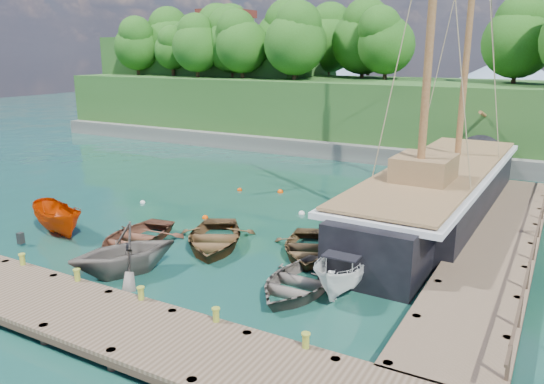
{
  "coord_description": "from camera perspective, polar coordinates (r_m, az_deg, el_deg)",
  "views": [
    {
      "loc": [
        13.54,
        -16.89,
        8.51
      ],
      "look_at": [
        1.61,
        4.41,
        2.0
      ],
      "focal_mm": 35.0,
      "sensor_mm": 36.0,
      "label": 1
    }
  ],
  "objects": [
    {
      "name": "cabin_boat_white",
      "position": [
        20.12,
        7.78,
        -10.24
      ],
      "size": [
        1.99,
        4.47,
        1.68
      ],
      "primitive_type": "imported",
      "rotation": [
        0.0,
        0.0,
        0.08
      ],
      "color": "white",
      "rests_on": "ground"
    },
    {
      "name": "headland",
      "position": [
        55.1,
        0.57,
        11.83
      ],
      "size": [
        51.0,
        19.31,
        12.9
      ],
      "color": "#474744",
      "rests_on": "ground"
    },
    {
      "name": "dock_near",
      "position": [
        17.51,
        -17.03,
        -13.26
      ],
      "size": [
        20.0,
        3.2,
        1.1
      ],
      "color": "brown",
      "rests_on": "ground"
    },
    {
      "name": "rowboat_4",
      "position": [
        23.05,
        3.85,
        -6.77
      ],
      "size": [
        4.68,
        5.38,
        0.93
      ],
      "primitive_type": "imported",
      "rotation": [
        0.0,
        0.0,
        0.39
      ],
      "color": "#4E3A22",
      "rests_on": "ground"
    },
    {
      "name": "mooring_buoy_1",
      "position": [
        28.09,
        -7.2,
        -2.83
      ],
      "size": [
        0.32,
        0.32,
        0.32
      ],
      "primitive_type": "sphere",
      "color": "#FA4700",
      "rests_on": "ground"
    },
    {
      "name": "bollard_4",
      "position": [
        15.56,
        3.6,
        -18.25
      ],
      "size": [
        0.26,
        0.26,
        0.45
      ],
      "primitive_type": "cylinder",
      "color": "olive",
      "rests_on": "ground"
    },
    {
      "name": "bollard_1",
      "position": [
        20.57,
        -20.02,
        -10.48
      ],
      "size": [
        0.26,
        0.26,
        0.45
      ],
      "primitive_type": "cylinder",
      "color": "olive",
      "rests_on": "ground"
    },
    {
      "name": "ground",
      "position": [
        23.26,
        -8.86,
        -6.72
      ],
      "size": [
        160.0,
        160.0,
        0.0
      ],
      "primitive_type": "plane",
      "color": "#153729",
      "rests_on": "ground"
    },
    {
      "name": "motorboat_orange",
      "position": [
        27.66,
        -21.88,
        -4.11
      ],
      "size": [
        4.52,
        2.93,
        1.63
      ],
      "primitive_type": "imported",
      "rotation": [
        0.0,
        0.0,
        1.23
      ],
      "color": "#BC3100",
      "rests_on": "ground"
    },
    {
      "name": "mooring_buoy_0",
      "position": [
        31.54,
        -13.74,
        -1.17
      ],
      "size": [
        0.3,
        0.3,
        0.3
      ],
      "primitive_type": "sphere",
      "color": "silver",
      "rests_on": "ground"
    },
    {
      "name": "rowboat_2",
      "position": [
        24.09,
        -6.27,
        -5.85
      ],
      "size": [
        5.54,
        6.14,
        1.04
      ],
      "primitive_type": "imported",
      "rotation": [
        0.0,
        0.0,
        0.49
      ],
      "color": "#51381F",
      "rests_on": "ground"
    },
    {
      "name": "bollard_2",
      "position": [
        18.57,
        -13.76,
        -12.82
      ],
      "size": [
        0.26,
        0.26,
        0.45
      ],
      "primitive_type": "cylinder",
      "color": "olive",
      "rests_on": "ground"
    },
    {
      "name": "rowboat_0",
      "position": [
        24.95,
        -14.57,
        -5.52
      ],
      "size": [
        3.96,
        5.12,
        0.98
      ],
      "primitive_type": "imported",
      "rotation": [
        0.0,
        0.0,
        0.13
      ],
      "color": "brown",
      "rests_on": "ground"
    },
    {
      "name": "distant_ridge",
      "position": [
        87.48,
        23.62,
        10.98
      ],
      "size": [
        117.0,
        40.0,
        10.0
      ],
      "color": "#728CA5",
      "rests_on": "ground"
    },
    {
      "name": "schooner",
      "position": [
        29.26,
        17.44,
        -0.36
      ],
      "size": [
        5.61,
        27.93,
        20.55
      ],
      "rotation": [
        0.0,
        0.0,
        -0.03
      ],
      "color": "black",
      "rests_on": "ground"
    },
    {
      "name": "mooring_buoy_5",
      "position": [
        32.93,
        0.9,
        -0.05
      ],
      "size": [
        0.36,
        0.36,
        0.36
      ],
      "primitive_type": "sphere",
      "color": "#EC4600",
      "rests_on": "ground"
    },
    {
      "name": "mooring_buoy_3",
      "position": [
        28.63,
        3.21,
        -2.39
      ],
      "size": [
        0.35,
        0.35,
        0.35
      ],
      "primitive_type": "sphere",
      "color": "silver",
      "rests_on": "ground"
    },
    {
      "name": "rowboat_1",
      "position": [
        21.95,
        -15.49,
        -8.46
      ],
      "size": [
        5.15,
        5.39,
        2.21
      ],
      "primitive_type": "imported",
      "rotation": [
        0.0,
        0.0,
        -0.48
      ],
      "color": "#655C54",
      "rests_on": "ground"
    },
    {
      "name": "bollard_3",
      "position": [
        16.87,
        -5.96,
        -15.46
      ],
      "size": [
        0.26,
        0.26,
        0.45
      ],
      "primitive_type": "cylinder",
      "color": "olive",
      "rests_on": "ground"
    },
    {
      "name": "bollard_0",
      "position": [
        22.79,
        -25.05,
        -8.49
      ],
      "size": [
        0.26,
        0.26,
        0.45
      ],
      "primitive_type": "cylinder",
      "color": "olive",
      "rests_on": "ground"
    },
    {
      "name": "mooring_buoy_2",
      "position": [
        26.29,
        -4.25,
        -4.0
      ],
      "size": [
        0.31,
        0.31,
        0.31
      ],
      "primitive_type": "sphere",
      "color": "orange",
      "rests_on": "ground"
    },
    {
      "name": "rowboat_3",
      "position": [
        19.8,
        2.83,
        -10.54
      ],
      "size": [
        3.37,
        4.71,
        0.97
      ],
      "primitive_type": "imported",
      "rotation": [
        0.0,
        0.0,
        -0.0
      ],
      "color": "#5D544E",
      "rests_on": "ground"
    },
    {
      "name": "dock_east",
      "position": [
        25.3,
        23.11,
        -4.93
      ],
      "size": [
        3.2,
        24.0,
        1.1
      ],
      "color": "brown",
      "rests_on": "ground"
    },
    {
      "name": "mooring_buoy_4",
      "position": [
        33.45,
        -3.5,
        0.16
      ],
      "size": [
        0.31,
        0.31,
        0.31
      ],
      "primitive_type": "sphere",
      "color": "#D43E04",
      "rests_on": "ground"
    }
  ]
}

